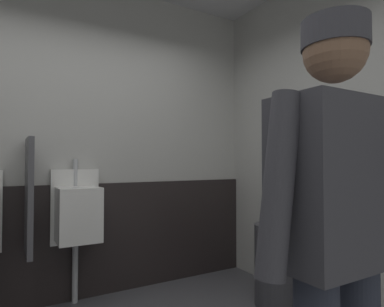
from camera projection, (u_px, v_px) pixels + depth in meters
wall_back at (73, 136)px, 2.93m from camera, size 4.20×0.12×2.89m
wall_right at (366, 131)px, 2.48m from camera, size 0.12×3.71×2.89m
wainscot_band_back at (73, 242)px, 2.84m from camera, size 3.60×0.03×1.02m
urinal_middle at (78, 214)px, 2.73m from camera, size 0.40×0.34×1.24m
privacy_divider_panel at (29, 196)px, 2.48m from camera, size 0.04×0.40×0.90m
person at (339, 225)px, 1.08m from camera, size 0.67×0.60×1.69m
trash_bin at (275, 264)px, 2.75m from camera, size 0.35×0.35×0.68m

